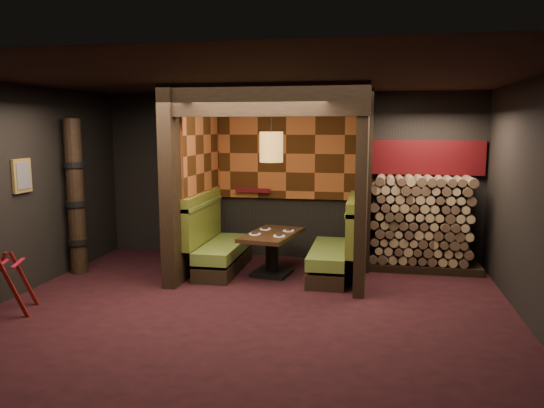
{
  "coord_description": "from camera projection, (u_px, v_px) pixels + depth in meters",
  "views": [
    {
      "loc": [
        1.48,
        -6.26,
        2.28
      ],
      "look_at": [
        0.0,
        1.3,
        1.15
      ],
      "focal_mm": 35.0,
      "sensor_mm": 36.0,
      "label": 1
    }
  ],
  "objects": [
    {
      "name": "dining_table",
      "position": [
        272.0,
        248.0,
        8.17
      ],
      "size": [
        0.88,
        1.35,
        0.66
      ],
      "color": "black",
      "rests_on": "floor"
    },
    {
      "name": "booth_bench_left",
      "position": [
        217.0,
        246.0,
        8.42
      ],
      "size": [
        0.68,
        1.6,
        1.14
      ],
      "color": "black",
      "rests_on": "floor"
    },
    {
      "name": "partition_right",
      "position": [
        363.0,
        184.0,
        7.89
      ],
      "size": [
        0.15,
        2.1,
        2.85
      ],
      "primitive_type": "cube",
      "color": "black",
      "rests_on": "floor"
    },
    {
      "name": "tapa_back_panel",
      "position": [
        286.0,
        154.0,
        9.07
      ],
      "size": [
        2.4,
        0.06,
        1.55
      ],
      "primitive_type": "cube",
      "color": "#9E4F23",
      "rests_on": "wall_back"
    },
    {
      "name": "totem_column",
      "position": [
        76.0,
        198.0,
        8.17
      ],
      "size": [
        0.31,
        0.31,
        2.4
      ],
      "color": "black",
      "rests_on": "floor"
    },
    {
      "name": "partition_left",
      "position": [
        192.0,
        181.0,
        8.35
      ],
      "size": [
        0.2,
        2.2,
        2.85
      ],
      "primitive_type": "cube",
      "color": "black",
      "rests_on": "floor"
    },
    {
      "name": "mosaic_header",
      "position": [
        426.0,
        157.0,
        8.6
      ],
      "size": [
        1.83,
        0.1,
        0.56
      ],
      "primitive_type": "cube",
      "color": "maroon",
      "rests_on": "wall_back"
    },
    {
      "name": "framed_picture",
      "position": [
        22.0,
        176.0,
        7.17
      ],
      "size": [
        0.05,
        0.36,
        0.46
      ],
      "color": "olive",
      "rests_on": "wall_left"
    },
    {
      "name": "bay_front_post",
      "position": [
        369.0,
        183.0,
        8.13
      ],
      "size": [
        0.08,
        0.08,
        2.85
      ],
      "primitive_type": "cube",
      "color": "black",
      "rests_on": "floor"
    },
    {
      "name": "luggage_rack",
      "position": [
        4.0,
        283.0,
        6.51
      ],
      "size": [
        0.82,
        0.7,
        0.76
      ],
      "color": "#4D0C0A",
      "rests_on": "floor"
    },
    {
      "name": "wall_right",
      "position": [
        538.0,
        204.0,
        5.87
      ],
      "size": [
        0.02,
        5.5,
        2.85
      ],
      "primitive_type": "cube",
      "color": "black",
      "rests_on": "ground"
    },
    {
      "name": "wall_left",
      "position": [
        15.0,
        191.0,
        7.1
      ],
      "size": [
        0.02,
        5.5,
        2.85
      ],
      "primitive_type": "cube",
      "color": "black",
      "rests_on": "ground"
    },
    {
      "name": "pendant_lamp",
      "position": [
        271.0,
        147.0,
        7.9
      ],
      "size": [
        0.35,
        0.35,
        1.1
      ],
      "color": "#A67431",
      "rests_on": "ceiling"
    },
    {
      "name": "header_beam",
      "position": [
        261.0,
        100.0,
        7.0
      ],
      "size": [
        2.85,
        0.18,
        0.44
      ],
      "primitive_type": "cube",
      "color": "black",
      "rests_on": "partition_left"
    },
    {
      "name": "wall_front",
      "position": [
        164.0,
        247.0,
        3.81
      ],
      "size": [
        6.5,
        0.02,
        2.85
      ],
      "primitive_type": "cube",
      "color": "black",
      "rests_on": "ground"
    },
    {
      "name": "firewood_stack",
      "position": [
        425.0,
        223.0,
        8.43
      ],
      "size": [
        1.73,
        0.7,
        1.5
      ],
      "color": "black",
      "rests_on": "floor"
    },
    {
      "name": "floor",
      "position": [
        252.0,
        309.0,
        6.7
      ],
      "size": [
        6.5,
        5.5,
        0.02
      ],
      "primitive_type": "cube",
      "color": "black",
      "rests_on": "ground"
    },
    {
      "name": "ceiling",
      "position": [
        251.0,
        77.0,
        6.28
      ],
      "size": [
        6.5,
        5.5,
        0.02
      ],
      "primitive_type": "cube",
      "color": "black",
      "rests_on": "ground"
    },
    {
      "name": "tapa_side_panel",
      "position": [
        203.0,
        154.0,
        8.43
      ],
      "size": [
        0.04,
        1.85,
        1.45
      ],
      "primitive_type": "cube",
      "color": "#9E4F23",
      "rests_on": "partition_left"
    },
    {
      "name": "wall_back",
      "position": [
        288.0,
        176.0,
        9.17
      ],
      "size": [
        6.5,
        0.02,
        2.85
      ],
      "primitive_type": "cube",
      "color": "black",
      "rests_on": "ground"
    },
    {
      "name": "booth_bench_right",
      "position": [
        336.0,
        251.0,
        8.06
      ],
      "size": [
        0.68,
        1.6,
        1.14
      ],
      "color": "black",
      "rests_on": "floor"
    },
    {
      "name": "lacquer_shelf",
      "position": [
        253.0,
        190.0,
        9.21
      ],
      "size": [
        0.6,
        0.12,
        0.07
      ],
      "primitive_type": "cube",
      "color": "#530C14",
      "rests_on": "wall_back"
    },
    {
      "name": "place_settings",
      "position": [
        272.0,
        232.0,
        8.14
      ],
      "size": [
        0.64,
        0.67,
        0.03
      ],
      "color": "white",
      "rests_on": "dining_table"
    }
  ]
}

